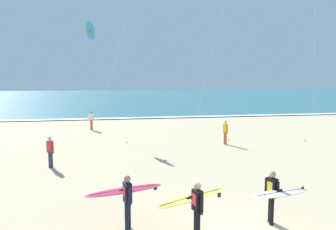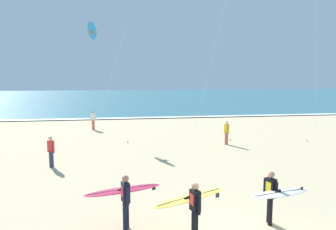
# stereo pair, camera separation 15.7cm
# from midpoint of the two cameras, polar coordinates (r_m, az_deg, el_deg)

# --- Properties ---
(ocean_water) EXTENTS (160.00, 60.00, 0.08)m
(ocean_water) POSITION_cam_midpoint_polar(r_m,az_deg,el_deg) (63.70, -5.82, 3.08)
(ocean_water) COLOR #336B7A
(ocean_water) RESTS_ON ground
(shoreline_foam) EXTENTS (160.00, 1.06, 0.01)m
(shoreline_foam) POSITION_cam_midpoint_polar(r_m,az_deg,el_deg) (34.20, -3.52, -0.45)
(shoreline_foam) COLOR white
(shoreline_foam) RESTS_ON ocean_water
(surfer_lead) EXTENTS (2.50, 1.49, 1.71)m
(surfer_lead) POSITION_cam_midpoint_polar(r_m,az_deg,el_deg) (10.66, 18.96, -13.10)
(surfer_lead) COLOR black
(surfer_lead) RESTS_ON ground
(surfer_trailing) EXTENTS (2.35, 1.17, 1.71)m
(surfer_trailing) POSITION_cam_midpoint_polar(r_m,az_deg,el_deg) (9.51, 4.80, -15.30)
(surfer_trailing) COLOR black
(surfer_trailing) RESTS_ON ground
(surfer_third) EXTENTS (2.52, 1.19, 1.71)m
(surfer_third) POSITION_cam_midpoint_polar(r_m,az_deg,el_deg) (10.15, -7.38, -13.81)
(surfer_third) COLOR black
(surfer_third) RESTS_ON ground
(kite_delta_cobalt_far) EXTENTS (3.02, 4.74, 8.71)m
(kite_delta_cobalt_far) POSITION_cam_midpoint_polar(r_m,az_deg,el_deg) (26.00, -13.07, 14.40)
(kite_delta_cobalt_far) COLOR #2D99DB
(kite_delta_cobalt_far) RESTS_ON ground
(bystander_yellow_top) EXTENTS (0.27, 0.48, 1.59)m
(bystander_yellow_top) POSITION_cam_midpoint_polar(r_m,az_deg,el_deg) (21.79, 10.57, -3.09)
(bystander_yellow_top) COLOR #D8593F
(bystander_yellow_top) RESTS_ON ground
(bystander_red_top) EXTENTS (0.41, 0.34, 1.59)m
(bystander_red_top) POSITION_cam_midpoint_polar(r_m,az_deg,el_deg) (17.28, -19.85, -6.13)
(bystander_red_top) COLOR #2D334C
(bystander_red_top) RESTS_ON ground
(bystander_white_top) EXTENTS (0.50, 0.22, 1.59)m
(bystander_white_top) POSITION_cam_midpoint_polar(r_m,az_deg,el_deg) (27.76, -13.02, -0.92)
(bystander_white_top) COLOR #D8593F
(bystander_white_top) RESTS_ON ground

